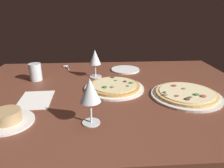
% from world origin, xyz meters
% --- Properties ---
extents(dining_table, '(1.50, 1.10, 0.04)m').
position_xyz_m(dining_table, '(0.00, 0.00, 0.02)').
color(dining_table, brown).
rests_on(dining_table, ground).
extents(pizza_main, '(0.31, 0.31, 0.03)m').
position_xyz_m(pizza_main, '(-0.02, -0.01, 0.05)').
color(pizza_main, white).
rests_on(pizza_main, dining_table).
extents(pizza_side, '(0.33, 0.33, 0.03)m').
position_xyz_m(pizza_side, '(-0.36, 0.11, 0.05)').
color(pizza_side, silver).
rests_on(pizza_side, dining_table).
extents(ramekin_on_saucer, '(0.19, 0.19, 0.05)m').
position_xyz_m(ramekin_on_saucer, '(0.40, 0.29, 0.06)').
color(ramekin_on_saucer, silver).
rests_on(ramekin_on_saucer, dining_table).
extents(wine_glass_far, '(0.08, 0.08, 0.18)m').
position_xyz_m(wine_glass_far, '(0.09, 0.31, 0.17)').
color(wine_glass_far, silver).
rests_on(wine_glass_far, dining_table).
extents(wine_glass_near, '(0.07, 0.07, 0.17)m').
position_xyz_m(wine_glass_near, '(0.07, -0.21, 0.15)').
color(wine_glass_near, silver).
rests_on(wine_glass_near, dining_table).
extents(water_glass, '(0.07, 0.07, 0.10)m').
position_xyz_m(water_glass, '(0.42, -0.18, 0.08)').
color(water_glass, silver).
rests_on(water_glass, dining_table).
extents(side_plate, '(0.19, 0.19, 0.01)m').
position_xyz_m(side_plate, '(-0.12, -0.34, 0.04)').
color(side_plate, white).
rests_on(side_plate, dining_table).
extents(paper_menu, '(0.15, 0.21, 0.00)m').
position_xyz_m(paper_menu, '(0.35, 0.10, 0.04)').
color(paper_menu, white).
rests_on(paper_menu, dining_table).
extents(spoon, '(0.06, 0.10, 0.01)m').
position_xyz_m(spoon, '(0.28, -0.44, 0.04)').
color(spoon, silver).
rests_on(spoon, dining_table).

